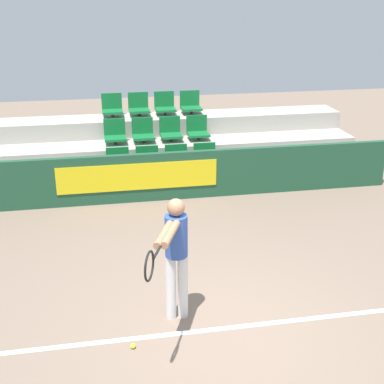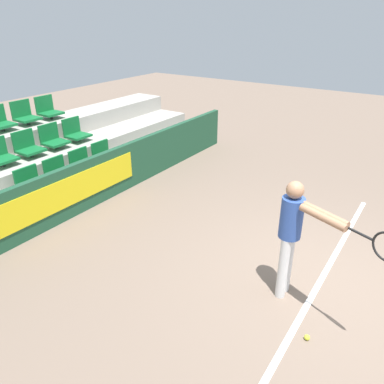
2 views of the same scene
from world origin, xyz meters
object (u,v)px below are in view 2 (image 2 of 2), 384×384
Objects in this scene: stadium_chair_3 at (105,156)px; tennis_ball at (307,337)px; stadium_chair_2 at (83,164)px; tennis_player at (295,231)px; stadium_chair_11 at (48,110)px; stadium_chair_0 at (31,184)px; stadium_chair_1 at (59,174)px; stadium_chair_6 at (53,139)px; stadium_chair_7 at (76,132)px; stadium_chair_10 at (25,115)px; stadium_chair_5 at (28,146)px.

tennis_ball is (-1.99, -5.26, -0.57)m from stadium_chair_3.
stadium_chair_2 is 4.86m from tennis_player.
stadium_chair_0 is at bearing -136.48° from stadium_chair_11.
stadium_chair_1 is at bearing -125.07° from stadium_chair_11.
tennis_player is at bearing -92.05° from stadium_chair_1.
tennis_ball is at bearing -98.24° from stadium_chair_1.
tennis_player is at bearing -97.89° from stadium_chair_6.
stadium_chair_7 is 1.14m from stadium_chair_10.
stadium_chair_6 is 5.71m from tennis_player.
stadium_chair_10 is (-0.61, 1.74, 0.79)m from stadium_chair_3.
stadium_chair_10 is at bearing 54.93° from stadium_chair_5.
stadium_chair_2 is at bearing 75.36° from tennis_ball.
stadium_chair_5 is 1.00× the size of stadium_chair_6.
stadium_chair_0 and stadium_chair_3 have the same top height.
stadium_chair_7 is (1.22, 0.00, 0.00)m from stadium_chair_5.
stadium_chair_10 is at bearing 125.07° from stadium_chair_7.
stadium_chair_11 reaches higher than stadium_chair_1.
stadium_chair_3 is 1.55m from stadium_chair_5.
stadium_chair_3 is 5.00m from tennis_player.
stadium_chair_0 is 0.61m from stadium_chair_1.
stadium_chair_10 is (0.61, 0.87, 0.40)m from stadium_chair_5.
stadium_chair_10 is 1.00× the size of stadium_chair_11.
stadium_chair_5 is 1.14m from stadium_chair_10.
stadium_chair_7 is at bearing 0.00° from stadium_chair_6.
stadium_chair_5 is 1.00× the size of stadium_chair_11.
stadium_chair_6 is 1.00× the size of stadium_chair_7.
stadium_chair_1 reaches higher than tennis_ball.
stadium_chair_0 is 1.00× the size of stadium_chair_5.
stadium_chair_10 is at bearing 109.34° from stadium_chair_3.
stadium_chair_5 is (-0.61, 0.87, 0.40)m from stadium_chair_2.
stadium_chair_1 is at bearing -90.00° from stadium_chair_5.
stadium_chair_11 is at bearing 54.93° from stadium_chair_6.
stadium_chair_6 is 0.96m from stadium_chair_10.
tennis_player is at bearing 39.09° from tennis_ball.
stadium_chair_2 is 1.14m from stadium_chair_5.
stadium_chair_7 is at bearing 35.46° from stadium_chair_1.
stadium_chair_1 is 4.80m from tennis_player.
stadium_chair_2 is 5.47m from tennis_ball.
tennis_player is at bearing -91.74° from stadium_chair_5.
stadium_chair_7 is 7.86× the size of tennis_ball.
stadium_chair_11 is 0.31× the size of tennis_player.
stadium_chair_2 is 1.00× the size of stadium_chair_7.
stadium_chair_7 reaches higher than stadium_chair_2.
stadium_chair_10 is at bearing 180.00° from stadium_chair_11.
stadium_chair_3 is (0.61, 0.00, 0.00)m from stadium_chair_2.
stadium_chair_0 is at bearing 180.00° from stadium_chair_3.
tennis_player is (-0.17, -4.78, 0.40)m from stadium_chair_1.
stadium_chair_5 is at bearing -125.07° from stadium_chair_10.
tennis_player is at bearing -84.73° from stadium_chair_0.
stadium_chair_1 is 2.01m from stadium_chair_10.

